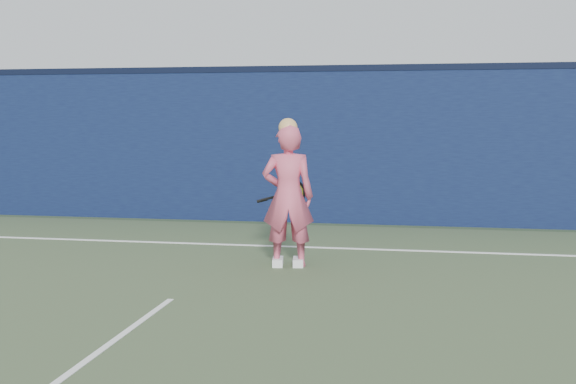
# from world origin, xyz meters

# --- Properties ---
(ground) EXTENTS (80.00, 80.00, 0.00)m
(ground) POSITION_xyz_m (0.00, 0.00, 0.00)
(ground) COLOR #2F4128
(ground) RESTS_ON ground
(backstop_wall) EXTENTS (24.00, 0.40, 2.50)m
(backstop_wall) POSITION_xyz_m (0.00, 6.50, 1.25)
(backstop_wall) COLOR #0C1335
(backstop_wall) RESTS_ON ground
(wall_cap) EXTENTS (24.00, 0.42, 0.10)m
(wall_cap) POSITION_xyz_m (0.00, 6.50, 2.55)
(wall_cap) COLOR black
(wall_cap) RESTS_ON backstop_wall
(player) EXTENTS (0.66, 0.48, 1.75)m
(player) POSITION_xyz_m (0.82, 2.77, 0.84)
(player) COLOR #D1516D
(player) RESTS_ON ground
(racket) EXTENTS (0.63, 0.14, 0.33)m
(racket) POSITION_xyz_m (0.77, 3.17, 0.83)
(racket) COLOR black
(racket) RESTS_ON ground
(court_lines) EXTENTS (11.00, 12.04, 0.01)m
(court_lines) POSITION_xyz_m (0.00, -0.33, 0.01)
(court_lines) COLOR white
(court_lines) RESTS_ON court_surface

